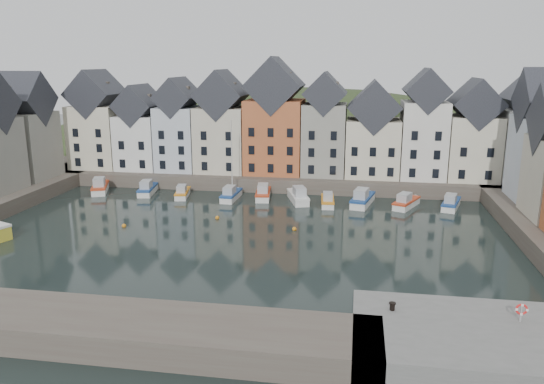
% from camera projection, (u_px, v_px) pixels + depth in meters
% --- Properties ---
extents(ground, '(260.00, 260.00, 0.00)m').
position_uv_depth(ground, '(234.00, 242.00, 57.41)').
color(ground, black).
rests_on(ground, ground).
extents(far_quay, '(90.00, 16.00, 2.00)m').
position_uv_depth(far_quay, '(276.00, 176.00, 85.92)').
color(far_quay, '#4F443D').
rests_on(far_quay, ground).
extents(near_quay, '(18.00, 10.00, 2.00)m').
position_uv_depth(near_quay, '(492.00, 345.00, 34.57)').
color(near_quay, '#60605E').
rests_on(near_quay, ground).
extents(near_wall, '(50.00, 6.00, 2.00)m').
position_uv_depth(near_wall, '(25.00, 322.00, 37.65)').
color(near_wall, '#4F443D').
rests_on(near_wall, ground).
extents(hillside, '(153.60, 70.40, 64.00)m').
position_uv_depth(hillside, '(294.00, 236.00, 115.37)').
color(hillside, '#29361B').
rests_on(hillside, ground).
extents(far_terrace, '(72.37, 8.16, 17.78)m').
position_uv_depth(far_terrace, '(295.00, 129.00, 81.62)').
color(far_terrace, beige).
rests_on(far_terrace, far_quay).
extents(left_terrace, '(7.65, 17.00, 15.69)m').
position_uv_depth(left_terrace, '(3.00, 136.00, 73.85)').
color(left_terrace, gray).
rests_on(left_terrace, left_quay).
extents(mooring_buoys, '(20.50, 5.50, 0.50)m').
position_uv_depth(mooring_buoys, '(211.00, 224.00, 63.11)').
color(mooring_buoys, orange).
rests_on(mooring_buoys, ground).
extents(boat_a, '(4.26, 6.89, 2.53)m').
position_uv_depth(boat_a, '(100.00, 187.00, 79.11)').
color(boat_a, silver).
rests_on(boat_a, ground).
extents(boat_b, '(2.82, 6.31, 2.34)m').
position_uv_depth(boat_b, '(148.00, 189.00, 78.06)').
color(boat_b, silver).
rests_on(boat_b, ground).
extents(boat_c, '(2.60, 5.55, 2.05)m').
position_uv_depth(boat_c, '(182.00, 193.00, 76.21)').
color(boat_c, silver).
rests_on(boat_c, ground).
extents(boat_d, '(2.06, 5.98, 11.30)m').
position_uv_depth(boat_d, '(231.00, 194.00, 74.79)').
color(boat_d, silver).
rests_on(boat_d, ground).
extents(boat_e, '(2.71, 6.48, 2.41)m').
position_uv_depth(boat_e, '(263.00, 193.00, 75.49)').
color(boat_e, silver).
rests_on(boat_e, ground).
extents(boat_f, '(3.91, 6.84, 2.51)m').
position_uv_depth(boat_f, '(298.00, 197.00, 73.55)').
color(boat_f, silver).
rests_on(boat_f, ground).
extents(boat_g, '(2.11, 5.56, 2.09)m').
position_uv_depth(boat_g, '(328.00, 201.00, 71.81)').
color(boat_g, silver).
rests_on(boat_g, ground).
extents(boat_h, '(3.57, 7.18, 2.64)m').
position_uv_depth(boat_h, '(362.00, 199.00, 71.90)').
color(boat_h, silver).
rests_on(boat_h, ground).
extents(boat_i, '(4.15, 6.18, 2.28)m').
position_uv_depth(boat_i, '(406.00, 202.00, 70.71)').
color(boat_i, silver).
rests_on(boat_i, ground).
extents(boat_j, '(3.41, 6.15, 2.25)m').
position_uv_depth(boat_j, '(451.00, 203.00, 70.25)').
color(boat_j, silver).
rests_on(boat_j, ground).
extents(mooring_bollard, '(0.48, 0.48, 0.56)m').
position_uv_depth(mooring_bollard, '(392.00, 306.00, 37.13)').
color(mooring_bollard, black).
rests_on(mooring_bollard, near_quay).
extents(life_ring_post, '(0.80, 0.17, 1.30)m').
position_uv_depth(life_ring_post, '(521.00, 310.00, 35.35)').
color(life_ring_post, gray).
rests_on(life_ring_post, near_quay).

